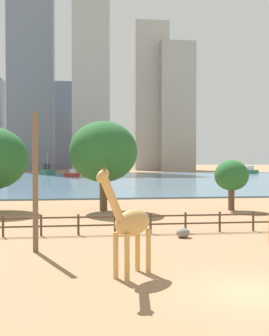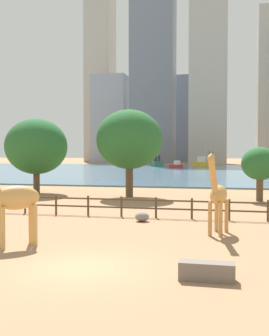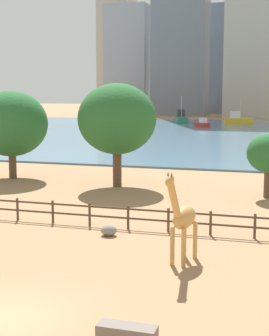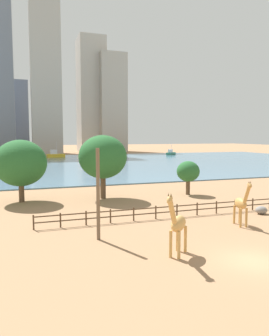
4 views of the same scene
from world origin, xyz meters
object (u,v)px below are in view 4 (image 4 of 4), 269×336
(tree_right_tall, at_px, (103,157))
(boat_tug, at_px, (40,158))
(giraffe_tall, at_px, (178,224))
(boulder_near_fence, at_px, (261,210))
(boat_sailboat, at_px, (16,155))
(tree_left_large, at_px, (188,172))
(boat_ferry, at_px, (171,153))
(tree_center_broad, at_px, (21,163))
(boat_barge, at_px, (55,155))
(boulder_by_pole, at_px, (179,219))
(giraffe_companion, at_px, (241,204))
(utility_pole, at_px, (98,194))

(tree_right_tall, bearing_deg, boat_tug, 93.58)
(giraffe_tall, distance_m, boulder_near_fence, 15.69)
(giraffe_tall, bearing_deg, boat_sailboat, -128.76)
(tree_right_tall, relative_size, boat_sailboat, 1.09)
(tree_left_large, relative_size, boat_ferry, 0.87)
(tree_left_large, height_order, tree_right_tall, tree_right_tall)
(giraffe_tall, distance_m, tree_center_broad, 24.64)
(giraffe_tall, height_order, boat_barge, boat_barge)
(boulder_by_pole, relative_size, tree_center_broad, 0.11)
(boat_barge, bearing_deg, tree_center_broad, -106.84)
(giraffe_tall, height_order, boat_ferry, boat_ferry)
(boat_ferry, bearing_deg, boulder_by_pole, -154.38)
(tree_right_tall, distance_m, boat_ferry, 95.22)
(boulder_by_pole, bearing_deg, giraffe_companion, -34.55)
(utility_pole, xyz_separation_m, boat_sailboat, (-7.19, 98.24, -2.30))
(utility_pole, xyz_separation_m, tree_right_tall, (4.31, 16.32, 1.78))
(boat_sailboat, bearing_deg, tree_right_tall, -9.99)
(tree_right_tall, relative_size, boat_barge, 1.22)
(giraffe_companion, distance_m, tree_right_tall, 19.02)
(tree_right_tall, relative_size, boat_tug, 1.93)
(giraffe_companion, height_order, boat_ferry, boat_ferry)
(giraffe_tall, xyz_separation_m, boat_barge, (1.89, 102.58, -1.00))
(boulder_near_fence, distance_m, boat_barge, 95.47)
(giraffe_companion, bearing_deg, tree_left_large, -179.14)
(boulder_near_fence, height_order, tree_center_broad, tree_center_broad)
(giraffe_tall, xyz_separation_m, tree_left_large, (11.71, 20.28, 0.99))
(boulder_by_pole, distance_m, boat_tug, 82.26)
(boulder_near_fence, relative_size, tree_right_tall, 0.15)
(giraffe_companion, distance_m, boat_ferry, 106.27)
(tree_left_large, bearing_deg, utility_pole, -136.36)
(boulder_near_fence, xyz_separation_m, boat_barge, (-11.60, 94.76, 0.76))
(boat_sailboat, distance_m, boat_barge, 13.33)
(boat_ferry, bearing_deg, boat_tug, 155.00)
(tree_center_broad, bearing_deg, boulder_by_pole, -46.22)
(giraffe_companion, distance_m, boat_barge, 98.06)
(boulder_near_fence, height_order, boat_ferry, boat_ferry)
(tree_left_large, xyz_separation_m, tree_right_tall, (-11.63, 1.12, 2.18))
(utility_pole, relative_size, boulder_by_pole, 8.40)
(giraffe_tall, bearing_deg, tree_left_large, -165.08)
(utility_pole, height_order, boulder_by_pole, utility_pole)
(boulder_by_pole, bearing_deg, boat_sailboat, 99.26)
(boulder_by_pole, distance_m, boat_ferry, 105.21)
(tree_right_tall, height_order, boat_tug, tree_right_tall)
(tree_center_broad, bearing_deg, giraffe_tall, -66.36)
(tree_right_tall, bearing_deg, boulder_by_pole, -73.31)
(boat_tug, bearing_deg, boat_sailboat, -12.46)
(utility_pole, xyz_separation_m, tree_left_large, (15.94, 15.20, -0.40))
(tree_center_broad, distance_m, boat_ferry, 99.74)
(boat_ferry, distance_m, boat_barge, 46.60)
(utility_pole, distance_m, tree_center_broad, 18.29)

